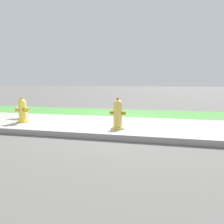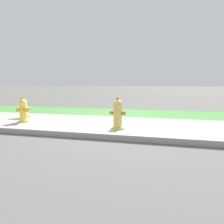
{
  "view_description": "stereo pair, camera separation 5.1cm",
  "coord_description": "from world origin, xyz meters",
  "views": [
    {
      "loc": [
        1.0,
        -4.53,
        1.12
      ],
      "look_at": [
        0.16,
        -0.28,
        0.4
      ],
      "focal_mm": 28.0,
      "sensor_mm": 36.0,
      "label": 1
    },
    {
      "loc": [
        1.05,
        -4.52,
        1.12
      ],
      "look_at": [
        0.16,
        -0.28,
        0.4
      ],
      "focal_mm": 28.0,
      "sensor_mm": 36.0,
      "label": 2
    }
  ],
  "objects": [
    {
      "name": "fire_hydrant_mid_block",
      "position": [
        0.33,
        -0.4,
        0.37
      ],
      "size": [
        0.39,
        0.37,
        0.77
      ],
      "rotation": [
        0.0,
        0.0,
        6.22
      ],
      "color": "gold",
      "rests_on": "ground"
    },
    {
      "name": "ground_plane",
      "position": [
        0.0,
        0.0,
        0.0
      ],
      "size": [
        120.0,
        120.0,
        0.0
      ],
      "primitive_type": "plane",
      "color": "#5B5956"
    },
    {
      "name": "grass_verge",
      "position": [
        0.0,
        2.02,
        0.0
      ],
      "size": [
        18.0,
        1.77,
        0.01
      ],
      "primitive_type": "cube",
      "color": "#47893D",
      "rests_on": "ground"
    },
    {
      "name": "small_white_dog",
      "position": [
        -2.9,
        0.34,
        0.23
      ],
      "size": [
        0.51,
        0.2,
        0.4
      ],
      "rotation": [
        0.0,
        0.0,
        3.1
      ],
      "color": "silver",
      "rests_on": "ground"
    },
    {
      "name": "street_curb",
      "position": [
        0.0,
        -1.21,
        0.06
      ],
      "size": [
        18.0,
        0.16,
        0.12
      ],
      "primitive_type": "cube",
      "color": "#9E9993",
      "rests_on": "ground"
    },
    {
      "name": "fire_hydrant_across_street",
      "position": [
        -2.48,
        -0.17,
        0.34
      ],
      "size": [
        0.37,
        0.39,
        0.72
      ],
      "rotation": [
        0.0,
        0.0,
        4.31
      ],
      "color": "yellow",
      "rests_on": "ground"
    },
    {
      "name": "sidewalk_pavement",
      "position": [
        0.0,
        0.0,
        0.01
      ],
      "size": [
        18.0,
        2.26,
        0.01
      ],
      "primitive_type": "cube",
      "color": "#9E9993",
      "rests_on": "ground"
    }
  ]
}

